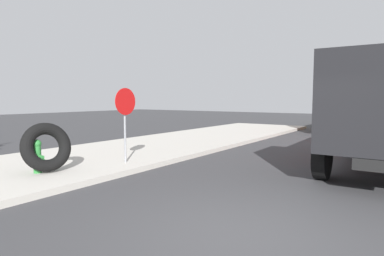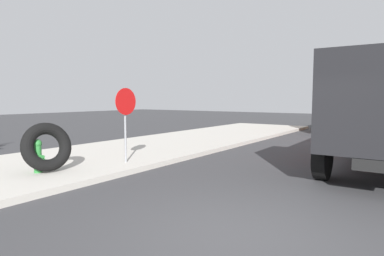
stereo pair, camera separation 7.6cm
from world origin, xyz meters
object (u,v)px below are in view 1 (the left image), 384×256
loose_tire (46,147)px  fire_hydrant (37,155)px  stop_sign (125,111)px  dump_truck_orange (355,105)px  dump_truck_green (379,103)px

loose_tire → fire_hydrant: bearing=143.4°
loose_tire → stop_sign: (1.99, -0.70, 0.84)m
fire_hydrant → stop_sign: (2.17, -0.82, 1.03)m
stop_sign → fire_hydrant: bearing=159.2°
loose_tire → dump_truck_orange: size_ratio=0.17×
fire_hydrant → stop_sign: size_ratio=0.39×
fire_hydrant → dump_truck_green: size_ratio=0.12×
loose_tire → stop_sign: size_ratio=0.58×
dump_truck_orange → dump_truck_green: bearing=-3.5°
dump_truck_orange → dump_truck_green: same height
loose_tire → dump_truck_green: dump_truck_green is taller
fire_hydrant → loose_tire: bearing=-36.6°
fire_hydrant → dump_truck_green: bearing=-11.3°
fire_hydrant → dump_truck_green: (25.40, -5.07, 1.02)m
loose_tire → dump_truck_orange: dump_truck_orange is taller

